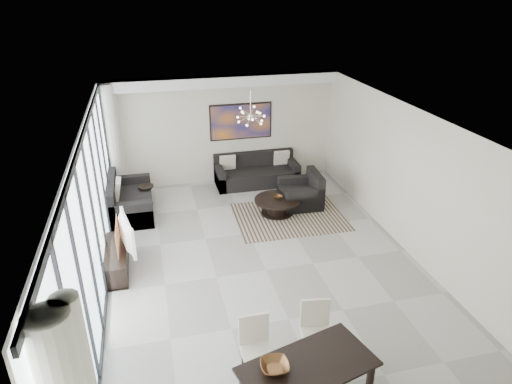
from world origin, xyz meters
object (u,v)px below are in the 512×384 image
object	(u,v)px
tv_console	(117,259)
dining_table	(308,371)
sofa_main	(256,174)
television	(122,234)
coffee_table	(277,205)

from	to	relation	value
tv_console	dining_table	distance (m)	4.57
sofa_main	television	xyz separation A→B (m)	(-3.43, -3.33, 0.48)
tv_console	dining_table	size ratio (longest dim) A/B	0.76
tv_console	sofa_main	bearing A→B (deg)	42.99
sofa_main	dining_table	distance (m)	7.27
coffee_table	sofa_main	bearing A→B (deg)	91.23
coffee_table	dining_table	world-z (taller)	dining_table
tv_console	coffee_table	bearing A→B (deg)	22.22
sofa_main	television	bearing A→B (deg)	-135.82
television	coffee_table	bearing A→B (deg)	-78.49
television	dining_table	bearing A→B (deg)	-160.46
television	tv_console	bearing A→B (deg)	83.10
coffee_table	tv_console	bearing A→B (deg)	-157.78
coffee_table	tv_console	world-z (taller)	tv_console
tv_console	television	xyz separation A→B (m)	(0.16, 0.01, 0.53)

